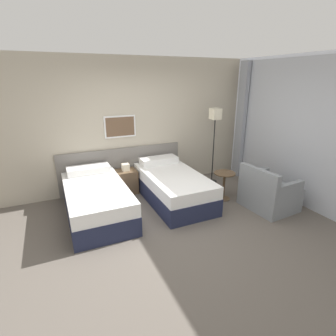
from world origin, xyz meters
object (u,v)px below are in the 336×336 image
bed_near_door (97,200)px  bed_near_window (173,186)px  armchair (268,194)px  side_table (224,181)px  nightstand (126,181)px  floor_lamp (215,123)px

bed_near_door → bed_near_window: 1.46m
bed_near_door → armchair: armchair is taller
bed_near_window → side_table: bearing=-22.3°
nightstand → floor_lamp: 2.26m
armchair → bed_near_window: bearing=50.4°
bed_near_window → nightstand: size_ratio=3.02×
bed_near_door → floor_lamp: (2.69, 0.48, 1.07)m
floor_lamp → side_table: 1.33m
bed_near_door → floor_lamp: bearing=10.2°
nightstand → bed_near_window: bearing=-44.2°
bed_near_window → armchair: (1.45, -1.03, -0.01)m
floor_lamp → armchair: 1.87m
nightstand → armchair: bearing=-38.6°
bed_near_window → floor_lamp: floor_lamp is taller
bed_near_window → armchair: 1.78m
side_table → armchair: armchair is taller
nightstand → armchair: size_ratio=0.70×
nightstand → bed_near_door: bearing=-135.8°
bed_near_window → nightstand: (-0.73, 0.71, -0.03)m
bed_near_window → side_table: bed_near_window is taller
bed_near_window → floor_lamp: size_ratio=1.14×
bed_near_door → armchair: size_ratio=2.11×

